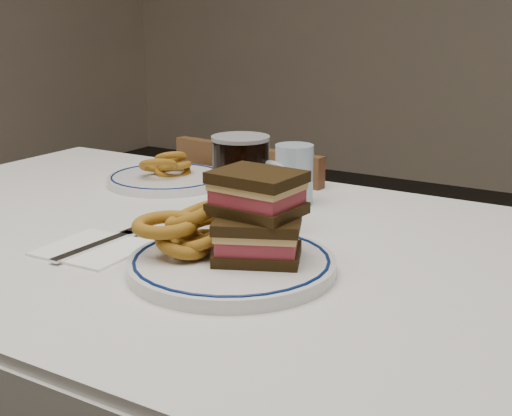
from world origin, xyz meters
The scene contains 11 objects.
dining_table centered at (0.00, 0.00, 0.64)m, with size 1.27×0.87×0.75m.
chair_far centered at (-0.08, 0.48, 0.44)m, with size 0.41×0.41×0.81m.
main_plate centered at (0.19, -0.11, 0.76)m, with size 0.29×0.29×0.02m.
reuben_sandwich centered at (0.22, -0.08, 0.83)m, with size 0.14×0.13×0.12m.
onion_rings_main centered at (0.12, -0.11, 0.80)m, with size 0.14×0.13×0.09m.
ketchup_ramekin centered at (0.16, -0.01, 0.79)m, with size 0.06×0.06×0.04m.
beer_mug centered at (0.11, 0.06, 0.83)m, with size 0.14×0.09×0.15m.
water_glass centered at (0.10, 0.24, 0.80)m, with size 0.07×0.07×0.11m, color #A4BCD4.
far_plate centered at (-0.19, 0.24, 0.76)m, with size 0.24×0.24×0.02m.
onion_rings_far centered at (-0.20, 0.25, 0.79)m, with size 0.09×0.12×0.08m.
napkin_fork centered at (-0.03, -0.13, 0.75)m, with size 0.14×0.18×0.01m.
Camera 1 is at (0.70, -0.87, 1.10)m, focal length 50.00 mm.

